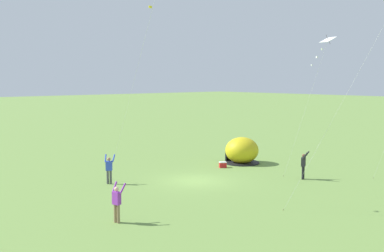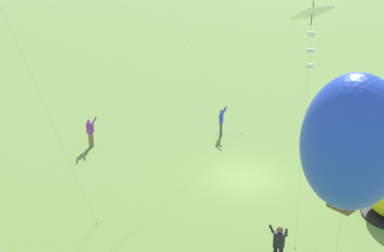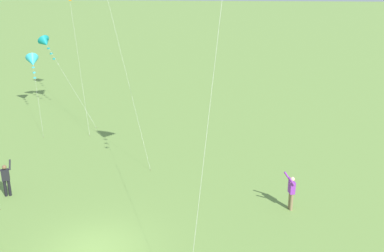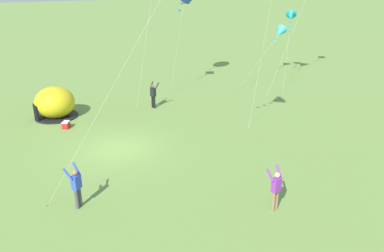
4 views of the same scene
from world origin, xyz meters
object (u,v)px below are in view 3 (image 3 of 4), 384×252
(kite_cyan, at_px, (33,61))
(person_arms_raised, at_px, (6,178))
(kite_teal, at_px, (45,42))
(person_center_field, at_px, (291,191))

(kite_cyan, bearing_deg, person_arms_raised, -73.30)
(person_arms_raised, bearing_deg, kite_teal, 102.38)
(kite_cyan, bearing_deg, kite_teal, 8.69)
(person_arms_raised, height_order, person_center_field, same)
(person_center_field, relative_size, kite_teal, 0.31)
(person_center_field, relative_size, kite_cyan, 0.26)
(person_center_field, bearing_deg, person_arms_raised, 178.73)
(person_arms_raised, height_order, kite_cyan, kite_cyan)
(person_arms_raised, distance_m, person_center_field, 14.30)
(person_arms_raised, xyz_separation_m, person_center_field, (14.29, -0.32, 0.00))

